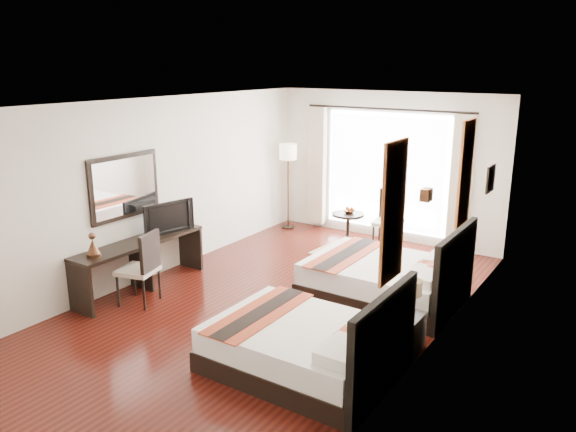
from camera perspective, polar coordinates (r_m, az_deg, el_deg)
The scene contains 29 objects.
floor at distance 8.03m, azimuth -1.44°, elevation -8.98°, with size 4.50×7.50×0.01m, color #330D09.
ceiling at distance 7.34m, azimuth -1.59°, elevation 11.33°, with size 4.50×7.50×0.02m, color white.
wall_headboard at distance 6.59m, azimuth 14.73°, elevation -1.98°, with size 0.01×7.50×2.80m, color silver.
wall_desk at distance 9.00m, azimuth -13.34°, elevation 2.73°, with size 0.01×7.50×2.80m, color silver.
wall_window at distance 10.78m, azimuth 9.98°, elevation 4.96°, with size 4.50×0.01×2.80m, color silver.
wall_entry at distance 5.13m, azimuth -26.44°, elevation -8.18°, with size 4.50×0.01×2.80m, color silver.
window_glass at distance 10.78m, azimuth 9.92°, elevation 4.42°, with size 2.40×0.02×2.20m, color white.
sheer_curtain at distance 10.73m, azimuth 9.79°, elevation 4.37°, with size 2.30×0.02×2.10m, color white.
drape_left at distance 11.34m, azimuth 2.98°, elevation 5.07°, with size 0.35×0.14×2.35m, color beige.
drape_right at distance 10.22m, azimuth 17.15°, elevation 3.24°, with size 0.35×0.14×2.35m, color beige.
art_panel_near at distance 5.33m, azimuth 10.65°, elevation 0.35°, with size 0.03×0.50×1.35m, color maroon.
art_panel_far at distance 7.45m, azimuth 17.58°, elevation 4.16°, with size 0.03×0.50×1.35m, color maroon.
wall_sconce at distance 6.26m, azimuth 13.87°, elevation 2.11°, with size 0.10×0.14×0.14m, color #482A19.
mirror_frame at distance 8.55m, azimuth -16.28°, elevation 2.90°, with size 0.04×1.25×0.95m, color black.
mirror_glass at distance 8.53m, azimuth -16.17°, elevation 2.88°, with size 0.01×1.12×0.82m, color white.
bed_near at distance 6.34m, azimuth 1.98°, elevation -13.04°, with size 2.00×1.56×1.12m.
bed_far at distance 8.22m, azimuth 10.06°, elevation -6.28°, with size 2.11×1.65×1.19m.
nightstand at distance 6.89m, azimuth 11.68°, elevation -11.55°, with size 0.38×0.47×0.45m, color black.
table_lamp at distance 6.72m, azimuth 12.47°, elevation -7.35°, with size 0.24×0.24×0.37m.
vase at distance 6.64m, azimuth 11.46°, elevation -9.28°, with size 0.14×0.14×0.15m, color black.
console_desk at distance 8.70m, azimuth -14.71°, elevation -4.82°, with size 0.50×2.20×0.76m, color black.
television at distance 8.86m, azimuth -12.27°, elevation -0.05°, with size 0.87×0.11×0.50m, color black.
bronze_figurine at distance 8.06m, azimuth -19.20°, elevation -2.89°, with size 0.19×0.19×0.29m, color #482A19, non-canonical shape.
desk_chair at distance 8.22m, azimuth -14.80°, elevation -6.45°, with size 0.60×0.60×1.05m.
floor_lamp at distance 11.26m, azimuth 0.01°, elevation 5.99°, with size 0.35×0.35×1.74m.
side_table at distance 10.30m, azimuth 6.09°, elevation -1.51°, with size 0.58×0.58×0.66m, color black.
fruit_bowl at distance 10.21m, azimuth 6.24°, elevation 0.43°, with size 0.20×0.20×0.05m, color #432B17.
window_chair at distance 10.39m, azimuth 10.13°, elevation -1.54°, with size 0.57×0.57×1.07m.
jute_rug at distance 10.08m, azimuth 6.86°, elevation -3.85°, with size 1.39×0.95×0.01m, color tan.
Camera 1 is at (4.19, -6.00, 3.31)m, focal length 35.00 mm.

